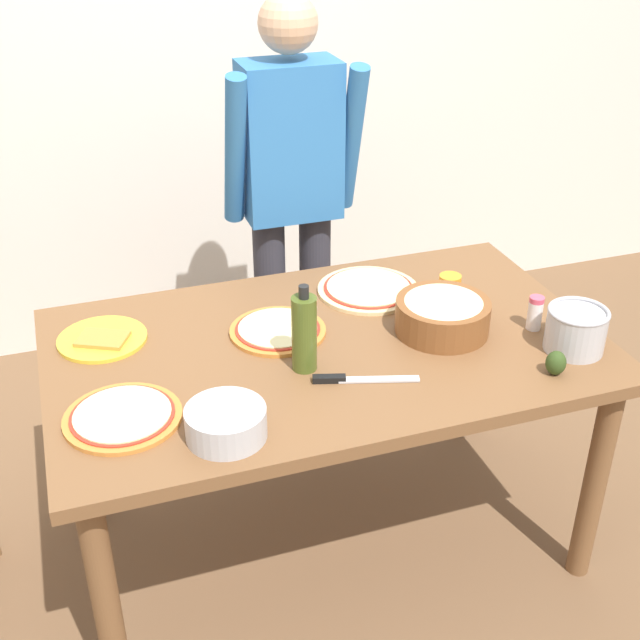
{
  "coord_description": "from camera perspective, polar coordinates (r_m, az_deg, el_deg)",
  "views": [
    {
      "loc": [
        -0.67,
        -1.94,
        2.01
      ],
      "look_at": [
        0.0,
        0.05,
        0.81
      ],
      "focal_mm": 46.2,
      "sensor_mm": 36.0,
      "label": 1
    }
  ],
  "objects": [
    {
      "name": "plate_with_slice",
      "position": [
        2.49,
        -14.84,
        -1.27
      ],
      "size": [
        0.26,
        0.26,
        0.02
      ],
      "color": "gold",
      "rests_on": "dining_table"
    },
    {
      "name": "pizza_cooked_on_tray",
      "position": [
        2.45,
        -2.95,
        -0.7
      ],
      "size": [
        0.29,
        0.29,
        0.02
      ],
      "color": "#C67A33",
      "rests_on": "dining_table"
    },
    {
      "name": "ground",
      "position": [
        2.87,
        0.33,
        -14.69
      ],
      "size": [
        8.0,
        8.0,
        0.0
      ],
      "primitive_type": "plane",
      "color": "brown"
    },
    {
      "name": "pizza_raw_on_board",
      "position": [
        2.68,
        3.37,
        2.16
      ],
      "size": [
        0.33,
        0.33,
        0.02
      ],
      "color": "beige",
      "rests_on": "dining_table"
    },
    {
      "name": "salt_shaker",
      "position": [
        2.53,
        14.67,
        0.48
      ],
      "size": [
        0.04,
        0.04,
        0.11
      ],
      "color": "white",
      "rests_on": "dining_table"
    },
    {
      "name": "dining_table",
      "position": [
        2.45,
        0.38,
        -3.42
      ],
      "size": [
        1.6,
        0.96,
        0.76
      ],
      "color": "brown",
      "rests_on": "ground"
    },
    {
      "name": "wall_back",
      "position": [
        3.67,
        -8.22,
        18.31
      ],
      "size": [
        5.6,
        0.1,
        2.6
      ],
      "primitive_type": "cube",
      "color": "silver",
      "rests_on": "ground"
    },
    {
      "name": "olive_oil_bottle",
      "position": [
        2.23,
        -1.1,
        -0.89
      ],
      "size": [
        0.07,
        0.07,
        0.26
      ],
      "color": "#47561E",
      "rests_on": "dining_table"
    },
    {
      "name": "mixing_bowl_steel",
      "position": [
        2.02,
        -6.53,
        -7.09
      ],
      "size": [
        0.2,
        0.2,
        0.08
      ],
      "color": "#B7B7BC",
      "rests_on": "dining_table"
    },
    {
      "name": "person_cook",
      "position": [
        3.01,
        -2.0,
        8.89
      ],
      "size": [
        0.49,
        0.25,
        1.62
      ],
      "color": "#2D2D38",
      "rests_on": "ground"
    },
    {
      "name": "popcorn_bowl",
      "position": [
        2.46,
        8.49,
        0.49
      ],
      "size": [
        0.28,
        0.28,
        0.11
      ],
      "color": "brown",
      "rests_on": "dining_table"
    },
    {
      "name": "cup_orange",
      "position": [
        2.64,
        8.96,
        2.23
      ],
      "size": [
        0.07,
        0.07,
        0.08
      ],
      "primitive_type": "cylinder",
      "color": "orange",
      "rests_on": "dining_table"
    },
    {
      "name": "avocado",
      "position": [
        2.33,
        16.02,
        -2.87
      ],
      "size": [
        0.06,
        0.06,
        0.07
      ],
      "primitive_type": "ellipsoid",
      "color": "#2D4219",
      "rests_on": "dining_table"
    },
    {
      "name": "chef_knife",
      "position": [
        2.23,
        2.26,
        -4.11
      ],
      "size": [
        0.28,
        0.11,
        0.02
      ],
      "color": "silver",
      "rests_on": "dining_table"
    },
    {
      "name": "pizza_second_cooked",
      "position": [
        2.14,
        -13.51,
        -6.51
      ],
      "size": [
        0.3,
        0.3,
        0.02
      ],
      "color": "#C67A33",
      "rests_on": "dining_table"
    },
    {
      "name": "steel_pot",
      "position": [
        2.45,
        17.31,
        -0.62
      ],
      "size": [
        0.17,
        0.17,
        0.13
      ],
      "color": "#B7B7BC",
      "rests_on": "dining_table"
    }
  ]
}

